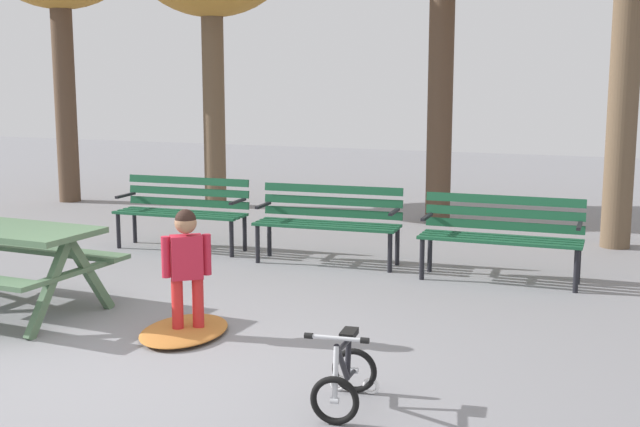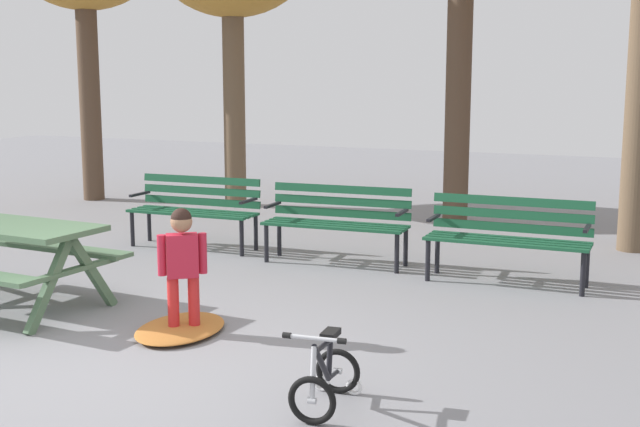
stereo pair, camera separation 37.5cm
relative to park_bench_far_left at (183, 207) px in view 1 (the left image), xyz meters
The scene contains 7 objects.
ground 4.28m from the park_bench_far_left, 65.18° to the right, with size 36.00×36.00×0.00m, color gray.
park_bench_far_left is the anchor object (origin of this frame).
park_bench_left 1.90m from the park_bench_far_left, ahead, with size 1.63×0.58×0.85m.
park_bench_right 3.80m from the park_bench_far_left, ahead, with size 1.61×0.51×0.85m.
child_standing 3.45m from the park_bench_far_left, 57.92° to the right, with size 0.32×0.28×1.02m.
kids_bicycle 5.17m from the park_bench_far_left, 47.43° to the right, with size 0.42×0.59×0.54m.
leaf_pile 3.45m from the park_bench_far_left, 58.47° to the right, with size 0.93×0.65×0.07m, color #B26B2D.
Camera 1 is at (3.39, -4.47, 2.02)m, focal length 46.01 mm.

